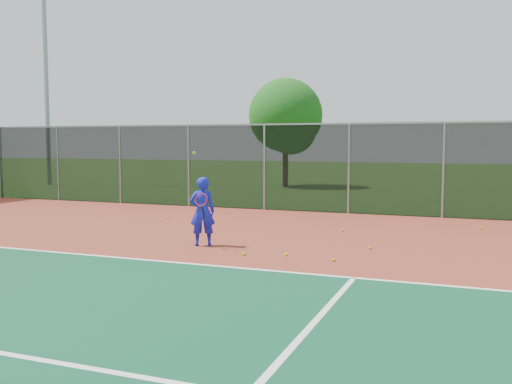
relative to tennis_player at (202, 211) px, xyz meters
The scene contains 15 objects.
ground 5.32m from the tennis_player, 68.75° to the right, with size 120.00×120.00×0.00m, color #285217.
court_apron 3.56m from the tennis_player, 56.68° to the right, with size 30.00×20.00×0.02m, color maroon.
fence_back 7.39m from the tennis_player, 74.99° to the left, with size 30.00×0.06×3.03m.
tennis_player is the anchor object (origin of this frame).
practice_ball_0 3.38m from the tennis_player, 10.64° to the right, with size 0.07×0.07×0.07m, color gold.
practice_ball_1 3.15m from the tennis_player, 119.85° to the left, with size 0.07×0.07×0.07m, color gold.
practice_ball_2 7.83m from the tennis_player, 39.21° to the left, with size 0.07×0.07×0.07m, color gold.
practice_ball_3 4.92m from the tennis_player, 129.37° to the left, with size 0.07×0.07×0.07m, color gold.
practice_ball_4 3.89m from the tennis_player, 14.52° to the left, with size 0.07×0.07×0.07m, color gold.
practice_ball_5 2.36m from the tennis_player, 11.65° to the right, with size 0.07×0.07×0.07m, color gold.
practice_ball_6 1.70m from the tennis_player, 28.90° to the right, with size 0.07×0.07×0.07m, color gold.
practice_ball_7 9.68m from the tennis_player, 147.63° to the left, with size 0.07×0.07×0.07m, color gold.
practice_ball_8 4.20m from the tennis_player, 51.26° to the left, with size 0.07×0.07×0.07m, color gold.
floodlight_nw 22.28m from the tennis_player, 139.86° to the left, with size 0.90×0.40×12.04m.
tree_back_left 18.04m from the tennis_player, 101.73° to the left, with size 3.95×3.95×5.81m.
Camera 1 is at (3.93, -6.81, 2.42)m, focal length 40.00 mm.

